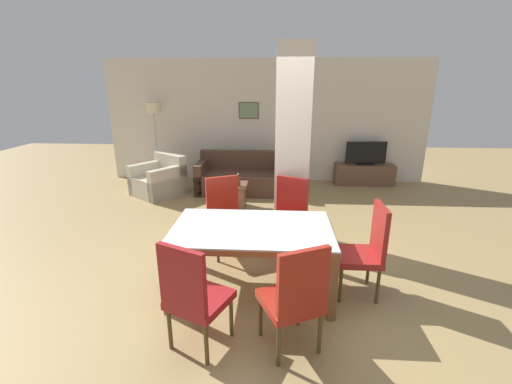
{
  "coord_description": "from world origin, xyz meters",
  "views": [
    {
      "loc": [
        0.24,
        -3.31,
        2.2
      ],
      "look_at": [
        0.0,
        0.75,
        0.89
      ],
      "focal_mm": 24.0,
      "sensor_mm": 36.0,
      "label": 1
    }
  ],
  "objects_px": {
    "dining_chair_near_left": "(193,294)",
    "dining_chair_far_left": "(225,213)",
    "tv_screen": "(366,153)",
    "dining_chair_head_right": "(366,247)",
    "armchair": "(159,181)",
    "dining_chair_near_right": "(295,296)",
    "dining_chair_far_right": "(288,214)",
    "bottle": "(238,181)",
    "dining_table": "(252,239)",
    "tv_stand": "(364,174)",
    "sofa": "(243,178)",
    "coffee_table": "(230,195)",
    "floor_lamp": "(154,115)"
  },
  "relations": [
    {
      "from": "tv_screen",
      "to": "tv_stand",
      "type": "bearing_deg",
      "value": 180.0
    },
    {
      "from": "armchair",
      "to": "coffee_table",
      "type": "xyz_separation_m",
      "value": [
        1.54,
        -0.67,
        -0.05
      ]
    },
    {
      "from": "dining_chair_far_left",
      "to": "dining_chair_head_right",
      "type": "relative_size",
      "value": 1.0
    },
    {
      "from": "dining_chair_head_right",
      "to": "armchair",
      "type": "xyz_separation_m",
      "value": [
        -3.33,
        3.26,
        -0.26
      ]
    },
    {
      "from": "dining_chair_near_left",
      "to": "dining_chair_far_left",
      "type": "xyz_separation_m",
      "value": [
        -0.0,
        1.82,
        0.0
      ]
    },
    {
      "from": "dining_chair_far_left",
      "to": "floor_lamp",
      "type": "xyz_separation_m",
      "value": [
        -2.04,
        3.29,
        0.96
      ]
    },
    {
      "from": "dining_chair_near_right",
      "to": "dining_chair_head_right",
      "type": "relative_size",
      "value": 1.0
    },
    {
      "from": "dining_chair_head_right",
      "to": "bottle",
      "type": "height_order",
      "value": "dining_chair_head_right"
    },
    {
      "from": "dining_chair_near_right",
      "to": "dining_chair_far_left",
      "type": "xyz_separation_m",
      "value": [
        -0.84,
        1.8,
        0.0
      ]
    },
    {
      "from": "dining_chair_near_right",
      "to": "tv_screen",
      "type": "distance_m",
      "value": 5.46
    },
    {
      "from": "armchair",
      "to": "tv_stand",
      "type": "relative_size",
      "value": 0.92
    },
    {
      "from": "dining_table",
      "to": "dining_chair_far_right",
      "type": "height_order",
      "value": "dining_chair_far_right"
    },
    {
      "from": "armchair",
      "to": "tv_screen",
      "type": "distance_m",
      "value": 4.47
    },
    {
      "from": "dining_chair_near_left",
      "to": "sofa",
      "type": "height_order",
      "value": "dining_chair_near_left"
    },
    {
      "from": "dining_chair_near_left",
      "to": "dining_chair_far_right",
      "type": "bearing_deg",
      "value": 89.88
    },
    {
      "from": "dining_table",
      "to": "tv_screen",
      "type": "relative_size",
      "value": 1.91
    },
    {
      "from": "dining_chair_far_left",
      "to": "tv_stand",
      "type": "distance_m",
      "value": 4.28
    },
    {
      "from": "coffee_table",
      "to": "tv_screen",
      "type": "relative_size",
      "value": 0.7
    },
    {
      "from": "dining_chair_near_left",
      "to": "coffee_table",
      "type": "xyz_separation_m",
      "value": [
        -0.17,
        3.52,
        -0.31
      ]
    },
    {
      "from": "bottle",
      "to": "tv_screen",
      "type": "relative_size",
      "value": 0.25
    },
    {
      "from": "dining_chair_near_left",
      "to": "tv_screen",
      "type": "distance_m",
      "value": 5.81
    },
    {
      "from": "armchair",
      "to": "tv_screen",
      "type": "relative_size",
      "value": 1.33
    },
    {
      "from": "dining_chair_far_left",
      "to": "sofa",
      "type": "height_order",
      "value": "dining_chair_far_left"
    },
    {
      "from": "coffee_table",
      "to": "dining_chair_near_left",
      "type": "bearing_deg",
      "value": -87.31
    },
    {
      "from": "dining_chair_head_right",
      "to": "armchair",
      "type": "bearing_deg",
      "value": 45.63
    },
    {
      "from": "dining_chair_far_right",
      "to": "floor_lamp",
      "type": "relative_size",
      "value": 0.57
    },
    {
      "from": "dining_chair_far_right",
      "to": "armchair",
      "type": "relative_size",
      "value": 0.86
    },
    {
      "from": "armchair",
      "to": "dining_chair_far_left",
      "type": "bearing_deg",
      "value": 162.2
    },
    {
      "from": "dining_chair_near_left",
      "to": "tv_stand",
      "type": "distance_m",
      "value": 5.82
    },
    {
      "from": "dining_chair_near_right",
      "to": "dining_chair_near_left",
      "type": "height_order",
      "value": "same"
    },
    {
      "from": "dining_chair_near_left",
      "to": "bottle",
      "type": "bearing_deg",
      "value": 114.27
    },
    {
      "from": "dining_chair_near_left",
      "to": "floor_lamp",
      "type": "height_order",
      "value": "floor_lamp"
    },
    {
      "from": "dining_table",
      "to": "dining_chair_far_right",
      "type": "distance_m",
      "value": 1.01
    },
    {
      "from": "dining_table",
      "to": "tv_screen",
      "type": "height_order",
      "value": "tv_screen"
    },
    {
      "from": "dining_chair_far_left",
      "to": "tv_screen",
      "type": "xyz_separation_m",
      "value": [
        2.64,
        3.36,
        0.16
      ]
    },
    {
      "from": "bottle",
      "to": "sofa",
      "type": "bearing_deg",
      "value": 91.32
    },
    {
      "from": "dining_chair_head_right",
      "to": "dining_chair_near_left",
      "type": "bearing_deg",
      "value": 119.69
    },
    {
      "from": "dining_chair_far_right",
      "to": "sofa",
      "type": "distance_m",
      "value": 2.82
    },
    {
      "from": "bottle",
      "to": "tv_screen",
      "type": "distance_m",
      "value": 3.19
    },
    {
      "from": "dining_table",
      "to": "dining_chair_far_right",
      "type": "xyz_separation_m",
      "value": [
        0.42,
        0.92,
        -0.06
      ]
    },
    {
      "from": "dining_chair_far_left",
      "to": "tv_screen",
      "type": "distance_m",
      "value": 4.27
    },
    {
      "from": "bottle",
      "to": "armchair",
      "type": "bearing_deg",
      "value": 154.86
    },
    {
      "from": "dining_chair_far_left",
      "to": "armchair",
      "type": "height_order",
      "value": "dining_chair_far_left"
    },
    {
      "from": "dining_chair_head_right",
      "to": "tv_screen",
      "type": "distance_m",
      "value": 4.37
    },
    {
      "from": "bottle",
      "to": "tv_stand",
      "type": "bearing_deg",
      "value": 34.18
    },
    {
      "from": "dining_chair_near_left",
      "to": "coffee_table",
      "type": "distance_m",
      "value": 3.54
    },
    {
      "from": "bottle",
      "to": "floor_lamp",
      "type": "distance_m",
      "value": 2.84
    },
    {
      "from": "coffee_table",
      "to": "dining_chair_far_left",
      "type": "bearing_deg",
      "value": -84.47
    },
    {
      "from": "dining_chair_near_right",
      "to": "armchair",
      "type": "relative_size",
      "value": 0.86
    },
    {
      "from": "dining_chair_far_left",
      "to": "dining_chair_head_right",
      "type": "height_order",
      "value": "same"
    }
  ]
}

